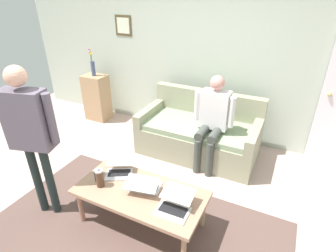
{
  "coord_description": "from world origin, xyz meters",
  "views": [
    {
      "loc": [
        -1.3,
        1.83,
        2.29
      ],
      "look_at": [
        -0.05,
        -0.71,
        0.8
      ],
      "focal_mm": 28.76,
      "sensor_mm": 36.0,
      "label": 1
    }
  ],
  "objects_px": {
    "laptop_left": "(144,185)",
    "laptop_center": "(119,169)",
    "person_standing": "(29,127)",
    "couch": "(199,134)",
    "side_shelf": "(97,98)",
    "french_press": "(100,178)",
    "laptop_right": "(174,205)",
    "flower_vase": "(93,66)",
    "person_seated": "(213,117)",
    "coffee_table": "(140,195)"
  },
  "relations": [
    {
      "from": "coffee_table",
      "to": "laptop_left",
      "type": "bearing_deg",
      "value": -102.76
    },
    {
      "from": "couch",
      "to": "side_shelf",
      "type": "relative_size",
      "value": 2.03
    },
    {
      "from": "laptop_left",
      "to": "laptop_center",
      "type": "bearing_deg",
      "value": -16.39
    },
    {
      "from": "french_press",
      "to": "person_seated",
      "type": "height_order",
      "value": "person_seated"
    },
    {
      "from": "laptop_left",
      "to": "french_press",
      "type": "height_order",
      "value": "french_press"
    },
    {
      "from": "person_seated",
      "to": "laptop_center",
      "type": "bearing_deg",
      "value": 61.78
    },
    {
      "from": "coffee_table",
      "to": "laptop_center",
      "type": "bearing_deg",
      "value": -24.02
    },
    {
      "from": "coffee_table",
      "to": "laptop_center",
      "type": "relative_size",
      "value": 3.2
    },
    {
      "from": "coffee_table",
      "to": "person_seated",
      "type": "relative_size",
      "value": 1.04
    },
    {
      "from": "laptop_left",
      "to": "person_seated",
      "type": "xyz_separation_m",
      "value": [
        -0.28,
        -1.34,
        0.24
      ]
    },
    {
      "from": "laptop_right",
      "to": "side_shelf",
      "type": "distance_m",
      "value": 3.16
    },
    {
      "from": "couch",
      "to": "laptop_right",
      "type": "relative_size",
      "value": 4.82
    },
    {
      "from": "laptop_center",
      "to": "person_seated",
      "type": "distance_m",
      "value": 1.41
    },
    {
      "from": "laptop_left",
      "to": "person_standing",
      "type": "height_order",
      "value": "person_standing"
    },
    {
      "from": "person_standing",
      "to": "person_seated",
      "type": "bearing_deg",
      "value": -128.26
    },
    {
      "from": "couch",
      "to": "laptop_center",
      "type": "relative_size",
      "value": 4.14
    },
    {
      "from": "person_standing",
      "to": "flower_vase",
      "type": "bearing_deg",
      "value": -63.98
    },
    {
      "from": "laptop_right",
      "to": "person_seated",
      "type": "height_order",
      "value": "person_seated"
    },
    {
      "from": "flower_vase",
      "to": "person_seated",
      "type": "distance_m",
      "value": 2.45
    },
    {
      "from": "couch",
      "to": "french_press",
      "type": "distance_m",
      "value": 1.8
    },
    {
      "from": "laptop_right",
      "to": "french_press",
      "type": "relative_size",
      "value": 1.58
    },
    {
      "from": "person_standing",
      "to": "laptop_center",
      "type": "bearing_deg",
      "value": -145.71
    },
    {
      "from": "couch",
      "to": "laptop_left",
      "type": "relative_size",
      "value": 4.47
    },
    {
      "from": "couch",
      "to": "laptop_center",
      "type": "xyz_separation_m",
      "value": [
        0.41,
        1.45,
        0.18
      ]
    },
    {
      "from": "person_seated",
      "to": "person_standing",
      "type": "bearing_deg",
      "value": 51.74
    },
    {
      "from": "coffee_table",
      "to": "person_standing",
      "type": "distance_m",
      "value": 1.27
    },
    {
      "from": "french_press",
      "to": "person_standing",
      "type": "height_order",
      "value": "person_standing"
    },
    {
      "from": "coffee_table",
      "to": "person_standing",
      "type": "bearing_deg",
      "value": 15.85
    },
    {
      "from": "flower_vase",
      "to": "person_seated",
      "type": "relative_size",
      "value": 0.37
    },
    {
      "from": "coffee_table",
      "to": "laptop_left",
      "type": "relative_size",
      "value": 3.45
    },
    {
      "from": "couch",
      "to": "laptop_left",
      "type": "distance_m",
      "value": 1.58
    },
    {
      "from": "laptop_left",
      "to": "person_standing",
      "type": "xyz_separation_m",
      "value": [
        1.05,
        0.35,
        0.59
      ]
    },
    {
      "from": "laptop_center",
      "to": "side_shelf",
      "type": "height_order",
      "value": "side_shelf"
    },
    {
      "from": "french_press",
      "to": "person_standing",
      "type": "relative_size",
      "value": 0.13
    },
    {
      "from": "couch",
      "to": "laptop_right",
      "type": "xyz_separation_m",
      "value": [
        -0.37,
        1.68,
        0.18
      ]
    },
    {
      "from": "side_shelf",
      "to": "laptop_right",
      "type": "bearing_deg",
      "value": 142.32
    },
    {
      "from": "coffee_table",
      "to": "couch",
      "type": "bearing_deg",
      "value": -91.6
    },
    {
      "from": "couch",
      "to": "laptop_center",
      "type": "distance_m",
      "value": 1.52
    },
    {
      "from": "flower_vase",
      "to": "person_standing",
      "type": "distance_m",
      "value": 2.41
    },
    {
      "from": "laptop_left",
      "to": "laptop_center",
      "type": "xyz_separation_m",
      "value": [
        0.38,
        -0.11,
        0.0
      ]
    },
    {
      "from": "laptop_center",
      "to": "flower_vase",
      "type": "bearing_deg",
      "value": -44.7
    },
    {
      "from": "laptop_left",
      "to": "laptop_right",
      "type": "height_order",
      "value": "laptop_right"
    },
    {
      "from": "laptop_center",
      "to": "flower_vase",
      "type": "xyz_separation_m",
      "value": [
        1.73,
        -1.71,
        0.54
      ]
    },
    {
      "from": "laptop_right",
      "to": "person_standing",
      "type": "bearing_deg",
      "value": 9.18
    },
    {
      "from": "french_press",
      "to": "laptop_center",
      "type": "bearing_deg",
      "value": -100.16
    },
    {
      "from": "laptop_center",
      "to": "side_shelf",
      "type": "xyz_separation_m",
      "value": [
        1.72,
        -1.71,
        -0.06
      ]
    },
    {
      "from": "flower_vase",
      "to": "laptop_center",
      "type": "bearing_deg",
      "value": 135.3
    },
    {
      "from": "laptop_left",
      "to": "person_seated",
      "type": "height_order",
      "value": "person_seated"
    },
    {
      "from": "laptop_right",
      "to": "person_seated",
      "type": "relative_size",
      "value": 0.28
    },
    {
      "from": "laptop_right",
      "to": "person_standing",
      "type": "distance_m",
      "value": 1.58
    }
  ]
}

